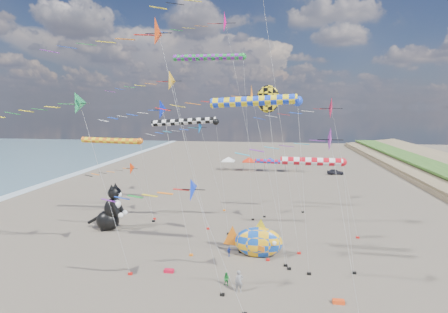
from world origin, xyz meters
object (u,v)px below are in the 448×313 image
(fish_inflatable, at_px, (258,242))
(child_green, at_px, (227,279))
(person_adult, at_px, (239,281))
(cat_inflatable, at_px, (110,206))
(child_blue, at_px, (229,251))
(parked_car, at_px, (335,172))

(fish_inflatable, bearing_deg, child_green, -110.09)
(person_adult, bearing_deg, cat_inflatable, 131.79)
(child_blue, bearing_deg, child_green, -133.42)
(parked_car, bearing_deg, child_blue, 155.31)
(cat_inflatable, height_order, fish_inflatable, cat_inflatable)
(fish_inflatable, height_order, person_adult, fish_inflatable)
(person_adult, xyz_separation_m, child_green, (-1.16, 0.88, -0.34))
(cat_inflatable, xyz_separation_m, person_adult, (17.45, -12.65, -2.03))
(child_blue, bearing_deg, parked_car, 19.93)
(cat_inflatable, xyz_separation_m, parked_car, (33.99, 41.13, -2.33))
(fish_inflatable, xyz_separation_m, child_green, (-2.36, -6.45, -0.90))
(cat_inflatable, distance_m, person_adult, 21.65)
(fish_inflatable, xyz_separation_m, parked_car, (15.34, 46.45, -0.87))
(fish_inflatable, xyz_separation_m, child_blue, (-2.92, -0.51, -0.97))
(person_adult, distance_m, child_green, 1.49)
(fish_inflatable, height_order, child_green, fish_inflatable)
(fish_inflatable, xyz_separation_m, person_adult, (-1.20, -7.33, -0.56))
(cat_inflatable, xyz_separation_m, child_green, (16.29, -11.77, -2.36))
(cat_inflatable, relative_size, person_adult, 3.20)
(child_green, xyz_separation_m, child_blue, (-0.56, 5.94, -0.07))
(cat_inflatable, xyz_separation_m, child_blue, (15.73, -5.83, -2.44))
(child_blue, height_order, parked_car, parked_car)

